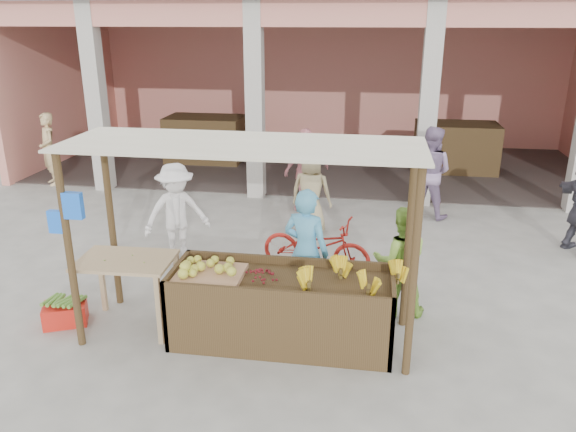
% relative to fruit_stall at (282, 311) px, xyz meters
% --- Properties ---
extents(ground, '(60.00, 60.00, 0.00)m').
position_rel_fruit_stall_xyz_m(ground, '(-0.50, 0.00, -0.40)').
color(ground, slate).
rests_on(ground, ground).
extents(market_building, '(14.40, 6.40, 4.20)m').
position_rel_fruit_stall_xyz_m(market_building, '(-0.45, 8.93, 2.30)').
color(market_building, tan).
rests_on(market_building, ground).
extents(fruit_stall, '(2.60, 0.95, 0.80)m').
position_rel_fruit_stall_xyz_m(fruit_stall, '(0.00, 0.00, 0.00)').
color(fruit_stall, '#45321B').
rests_on(fruit_stall, ground).
extents(stall_awning, '(4.09, 1.35, 2.39)m').
position_rel_fruit_stall_xyz_m(stall_awning, '(-0.51, 0.06, 1.58)').
color(stall_awning, '#45321B').
rests_on(stall_awning, ground).
extents(banana_heap, '(1.12, 0.61, 0.20)m').
position_rel_fruit_stall_xyz_m(banana_heap, '(0.81, -0.02, 0.50)').
color(banana_heap, gold).
rests_on(banana_heap, fruit_stall).
extents(melon_tray, '(0.78, 0.68, 0.21)m').
position_rel_fruit_stall_xyz_m(melon_tray, '(-0.85, -0.06, 0.50)').
color(melon_tray, '#AD7D59').
rests_on(melon_tray, fruit_stall).
extents(berry_heap, '(0.47, 0.39, 0.15)m').
position_rel_fruit_stall_xyz_m(berry_heap, '(-0.26, -0.01, 0.47)').
color(berry_heap, maroon).
rests_on(berry_heap, fruit_stall).
extents(side_table, '(1.16, 0.80, 0.92)m').
position_rel_fruit_stall_xyz_m(side_table, '(-1.93, 0.04, 0.38)').
color(side_table, tan).
rests_on(side_table, ground).
extents(papaya_pile, '(0.63, 0.36, 0.18)m').
position_rel_fruit_stall_xyz_m(papaya_pile, '(-1.93, 0.04, 0.61)').
color(papaya_pile, '#479731').
rests_on(papaya_pile, side_table).
extents(red_crate, '(0.63, 0.55, 0.27)m').
position_rel_fruit_stall_xyz_m(red_crate, '(-2.78, -0.03, -0.27)').
color(red_crate, red).
rests_on(red_crate, ground).
extents(plantain_bundle, '(0.42, 0.29, 0.08)m').
position_rel_fruit_stall_xyz_m(plantain_bundle, '(-2.78, -0.03, -0.09)').
color(plantain_bundle, '#588831').
rests_on(plantain_bundle, red_crate).
extents(produce_sacks, '(0.84, 0.78, 0.63)m').
position_rel_fruit_stall_xyz_m(produce_sacks, '(2.14, 5.52, -0.08)').
color(produce_sacks, maroon).
rests_on(produce_sacks, ground).
extents(vendor_blue, '(0.80, 0.69, 1.80)m').
position_rel_fruit_stall_xyz_m(vendor_blue, '(0.19, 0.76, 0.50)').
color(vendor_blue, '#54AEDB').
rests_on(vendor_blue, ground).
extents(vendor_green, '(0.77, 0.49, 1.55)m').
position_rel_fruit_stall_xyz_m(vendor_green, '(1.39, 0.92, 0.37)').
color(vendor_green, '#88B841').
rests_on(vendor_green, ground).
extents(motorcycle, '(0.99, 1.87, 0.93)m').
position_rel_fruit_stall_xyz_m(motorcycle, '(0.20, 1.95, 0.06)').
color(motorcycle, '#AB1F18').
rests_on(motorcycle, ground).
extents(shopper_a, '(1.23, 1.06, 1.73)m').
position_rel_fruit_stall_xyz_m(shopper_a, '(-2.00, 2.05, 0.46)').
color(shopper_a, silver).
rests_on(shopper_a, ground).
extents(shopper_b, '(1.17, 1.07, 1.78)m').
position_rel_fruit_stall_xyz_m(shopper_b, '(-0.31, 4.83, 0.49)').
color(shopper_b, pink).
rests_on(shopper_b, ground).
extents(shopper_c, '(0.87, 0.64, 1.66)m').
position_rel_fruit_stall_xyz_m(shopper_c, '(-0.08, 3.65, 0.43)').
color(shopper_c, tan).
rests_on(shopper_c, ground).
extents(shopper_e, '(0.80, 0.80, 1.73)m').
position_rel_fruit_stall_xyz_m(shopper_e, '(-6.37, 5.79, 0.46)').
color(shopper_e, tan).
rests_on(shopper_e, ground).
extents(shopper_f, '(1.08, 0.85, 1.93)m').
position_rel_fruit_stall_xyz_m(shopper_f, '(2.05, 4.87, 0.57)').
color(shopper_f, gray).
rests_on(shopper_f, ground).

